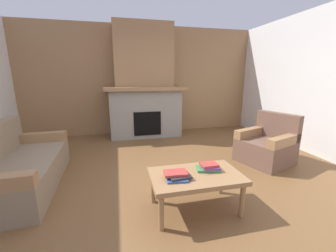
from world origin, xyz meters
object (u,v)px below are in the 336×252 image
(fireplace, at_px, (145,89))
(armchair, at_px, (267,146))
(couch, at_px, (17,168))
(coffee_table, at_px, (196,179))

(fireplace, xyz_separation_m, armchair, (1.83, -2.23, -0.87))
(fireplace, bearing_deg, armchair, -50.62)
(couch, distance_m, coffee_table, 2.36)
(armchair, relative_size, coffee_table, 0.97)
(fireplace, relative_size, couch, 1.47)
(armchair, bearing_deg, coffee_table, -149.75)
(couch, bearing_deg, armchair, 0.02)
(fireplace, bearing_deg, coffee_table, -87.61)
(armchair, xyz_separation_m, coffee_table, (-1.70, -0.99, 0.08))
(fireplace, height_order, couch, fireplace)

